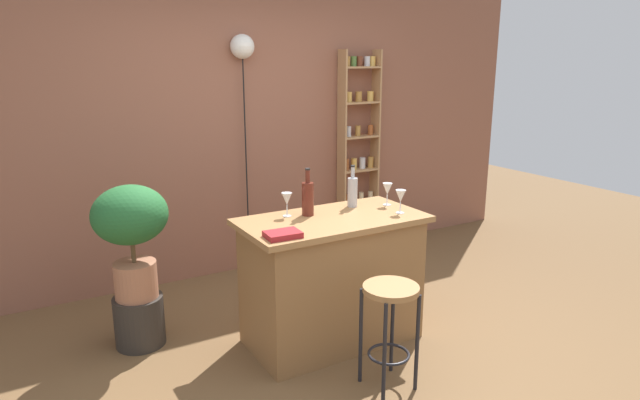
{
  "coord_description": "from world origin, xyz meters",
  "views": [
    {
      "loc": [
        -1.87,
        -2.74,
        1.95
      ],
      "look_at": [
        0.05,
        0.55,
        0.96
      ],
      "focal_mm": 30.97,
      "sensor_mm": 36.0,
      "label": 1
    }
  ],
  "objects": [
    {
      "name": "ground",
      "position": [
        0.0,
        0.0,
        0.0
      ],
      "size": [
        12.0,
        12.0,
        0.0
      ],
      "primitive_type": "plane",
      "color": "brown"
    },
    {
      "name": "back_wall",
      "position": [
        0.0,
        1.95,
        1.4
      ],
      "size": [
        6.4,
        0.1,
        2.8
      ],
      "primitive_type": "cube",
      "color": "#8C5642",
      "rests_on": "ground"
    },
    {
      "name": "kitchen_counter",
      "position": [
        0.0,
        0.3,
        0.45
      ],
      "size": [
        1.25,
        0.66,
        0.9
      ],
      "color": "olive",
      "rests_on": "ground"
    },
    {
      "name": "bar_stool",
      "position": [
        -0.0,
        -0.36,
        0.49
      ],
      "size": [
        0.33,
        0.33,
        0.65
      ],
      "color": "black",
      "rests_on": "ground"
    },
    {
      "name": "spice_shelf",
      "position": [
        1.23,
        1.8,
        1.04
      ],
      "size": [
        0.42,
        0.15,
        2.02
      ],
      "color": "tan",
      "rests_on": "ground"
    },
    {
      "name": "plant_stool",
      "position": [
        -1.19,
        0.92,
        0.18
      ],
      "size": [
        0.34,
        0.34,
        0.35
      ],
      "primitive_type": "cylinder",
      "color": "#2D2823",
      "rests_on": "ground"
    },
    {
      "name": "potted_plant",
      "position": [
        -1.19,
        0.92,
        0.85
      ],
      "size": [
        0.5,
        0.45,
        0.79
      ],
      "color": "#A86B4C",
      "rests_on": "plant_stool"
    },
    {
      "name": "bottle_sauce_amber",
      "position": [
        -0.11,
        0.43,
        1.03
      ],
      "size": [
        0.08,
        0.08,
        0.33
      ],
      "color": "#5B2319",
      "rests_on": "kitchen_counter"
    },
    {
      "name": "bottle_olive_oil",
      "position": [
        0.27,
        0.47,
        1.02
      ],
      "size": [
        0.07,
        0.07,
        0.3
      ],
      "color": "#B2B2B7",
      "rests_on": "kitchen_counter"
    },
    {
      "name": "wine_glass_left",
      "position": [
        0.46,
        0.16,
        1.02
      ],
      "size": [
        0.07,
        0.07,
        0.16
      ],
      "color": "silver",
      "rests_on": "kitchen_counter"
    },
    {
      "name": "wine_glass_center",
      "position": [
        -0.25,
        0.48,
        1.02
      ],
      "size": [
        0.07,
        0.07,
        0.16
      ],
      "color": "silver",
      "rests_on": "kitchen_counter"
    },
    {
      "name": "wine_glass_right",
      "position": [
        0.51,
        0.38,
        1.02
      ],
      "size": [
        0.07,
        0.07,
        0.16
      ],
      "color": "silver",
      "rests_on": "kitchen_counter"
    },
    {
      "name": "cookbook",
      "position": [
        -0.48,
        0.09,
        0.92
      ],
      "size": [
        0.22,
        0.16,
        0.03
      ],
      "primitive_type": "cube",
      "rotation": [
        0.0,
        0.0,
        -0.06
      ],
      "color": "maroon",
      "rests_on": "kitchen_counter"
    },
    {
      "name": "pendant_globe_light",
      "position": [
        0.03,
        1.84,
        2.01
      ],
      "size": [
        0.21,
        0.21,
        2.14
      ],
      "color": "black",
      "rests_on": "ground"
    }
  ]
}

